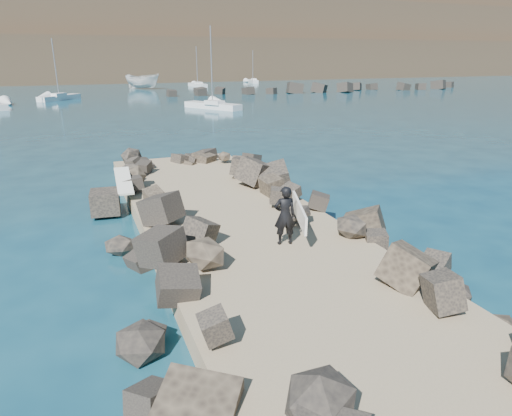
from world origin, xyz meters
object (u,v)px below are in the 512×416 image
(surfboard_resting, at_px, (124,183))
(boat_imported, at_px, (143,81))
(sailboat_f, at_px, (253,81))
(surfer_with_board, at_px, (287,215))

(surfboard_resting, distance_m, boat_imported, 68.53)
(boat_imported, distance_m, sailboat_f, 27.57)
(surfboard_resting, bearing_deg, sailboat_f, 67.80)
(surfboard_resting, height_order, surfer_with_board, surfer_with_board)
(boat_imported, height_order, surfer_with_board, boat_imported)
(boat_imported, bearing_deg, sailboat_f, -22.64)
(boat_imported, relative_size, surfer_with_board, 3.40)
(surfboard_resting, relative_size, boat_imported, 0.33)
(surfboard_resting, relative_size, surfer_with_board, 1.12)
(surfboard_resting, xyz_separation_m, sailboat_f, (35.98, 78.64, -0.69))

